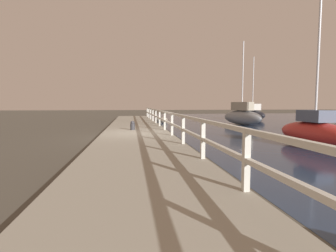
% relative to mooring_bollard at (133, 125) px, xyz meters
% --- Properties ---
extents(ground_plane, '(120.00, 120.00, 0.00)m').
position_rel_mooring_bollard_xyz_m(ground_plane, '(0.17, -1.46, -0.49)').
color(ground_plane, '#4C473D').
extents(dock_walkway, '(3.26, 36.00, 0.25)m').
position_rel_mooring_bollard_xyz_m(dock_walkway, '(0.17, -1.46, -0.36)').
color(dock_walkway, gray).
rests_on(dock_walkway, ground).
extents(railing, '(0.10, 32.50, 1.00)m').
position_rel_mooring_bollard_xyz_m(railing, '(1.70, -1.46, 0.44)').
color(railing, beige).
rests_on(railing, dock_walkway).
extents(boulder_near_dock, '(0.69, 0.62, 0.52)m').
position_rel_mooring_bollard_xyz_m(boulder_near_dock, '(2.70, 8.27, -0.23)').
color(boulder_near_dock, slate).
rests_on(boulder_near_dock, ground).
extents(boulder_mid_strip, '(0.52, 0.47, 0.39)m').
position_rel_mooring_bollard_xyz_m(boulder_mid_strip, '(2.51, 10.38, -0.30)').
color(boulder_mid_strip, '#666056').
rests_on(boulder_mid_strip, ground).
extents(mooring_bollard, '(0.24, 0.24, 0.48)m').
position_rel_mooring_bollard_xyz_m(mooring_bollard, '(0.00, 0.00, 0.00)').
color(mooring_bollard, '#333338').
rests_on(mooring_bollard, dock_walkway).
extents(sailboat_red, '(1.34, 3.83, 7.37)m').
position_rel_mooring_bollard_xyz_m(sailboat_red, '(6.95, -4.85, 0.10)').
color(sailboat_red, red).
rests_on(sailboat_red, water_surface).
extents(sailboat_gray, '(2.17, 4.30, 6.42)m').
position_rel_mooring_bollard_xyz_m(sailboat_gray, '(8.54, 5.49, 0.24)').
color(sailboat_gray, gray).
rests_on(sailboat_gray, water_surface).
extents(sailboat_black, '(2.20, 3.57, 6.35)m').
position_rel_mooring_bollard_xyz_m(sailboat_black, '(12.21, 11.25, 0.18)').
color(sailboat_black, black).
rests_on(sailboat_black, water_surface).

